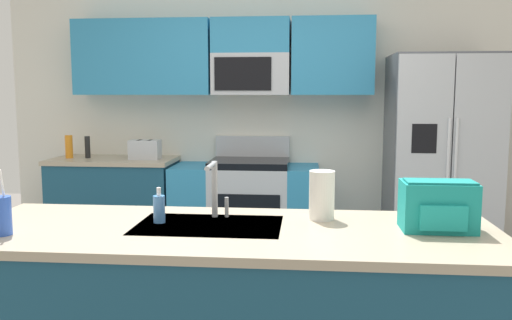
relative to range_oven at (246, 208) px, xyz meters
name	(u,v)px	position (x,y,z in m)	size (l,w,h in m)	color
kitchen_wall_unit	(256,98)	(0.07, 0.28, 1.03)	(5.20, 0.43, 2.60)	silver
back_counter	(115,204)	(-1.27, 0.00, 0.01)	(1.17, 0.63, 0.90)	navy
range_oven	(246,208)	(0.00, 0.00, 0.00)	(1.36, 0.61, 1.10)	#B7BABF
refrigerator	(440,160)	(1.74, -0.07, 0.48)	(0.90, 0.76, 1.85)	#4C4F54
toaster	(145,150)	(-0.94, -0.05, 0.55)	(0.28, 0.16, 0.18)	#B7BABF
pepper_mill	(88,147)	(-1.52, 0.00, 0.56)	(0.05, 0.05, 0.21)	black
bottle_orange	(69,147)	(-1.70, -0.02, 0.57)	(0.07, 0.07, 0.22)	orange
sink_faucet	(215,185)	(0.11, -2.33, 0.62)	(0.08, 0.21, 0.28)	#B7BABF
drink_cup_blue	(2,215)	(-0.76, -2.73, 0.54)	(0.08, 0.08, 0.29)	blue
soap_dispenser	(159,209)	(-0.14, -2.45, 0.53)	(0.06, 0.06, 0.17)	#4C8CD8
paper_towel_roll	(322,195)	(0.64, -2.31, 0.58)	(0.12, 0.12, 0.24)	white
backpack	(438,205)	(1.15, -2.47, 0.57)	(0.32, 0.22, 0.23)	teal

